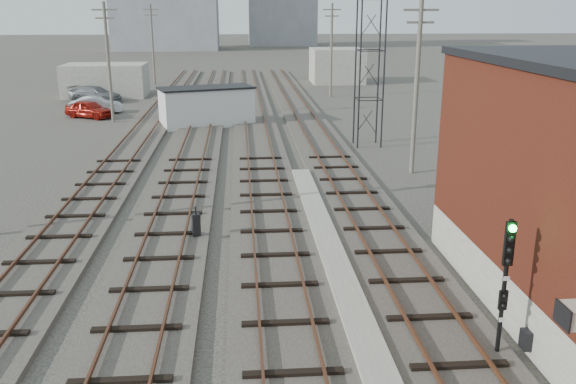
{
  "coord_description": "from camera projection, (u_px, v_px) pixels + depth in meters",
  "views": [
    {
      "loc": [
        -2.61,
        -3.02,
        8.43
      ],
      "look_at": [
        -0.97,
        17.65,
        2.2
      ],
      "focal_mm": 38.0,
      "sensor_mm": 36.0,
      "label": 1
    }
  ],
  "objects": [
    {
      "name": "ground",
      "position": [
        265.0,
        95.0,
        62.79
      ],
      "size": [
        320.0,
        320.0,
        0.0
      ],
      "primitive_type": "plane",
      "color": "#282621",
      "rests_on": "ground"
    },
    {
      "name": "track_right",
      "position": [
        313.0,
        132.0,
        42.9
      ],
      "size": [
        3.2,
        90.0,
        0.39
      ],
      "color": "#332D28",
      "rests_on": "ground"
    },
    {
      "name": "track_mid_right",
      "position": [
        257.0,
        133.0,
        42.6
      ],
      "size": [
        3.2,
        90.0,
        0.39
      ],
      "color": "#332D28",
      "rests_on": "ground"
    },
    {
      "name": "track_mid_left",
      "position": [
        199.0,
        134.0,
        42.29
      ],
      "size": [
        3.2,
        90.0,
        0.39
      ],
      "color": "#332D28",
      "rests_on": "ground"
    },
    {
      "name": "track_left",
      "position": [
        141.0,
        135.0,
        41.99
      ],
      "size": [
        3.2,
        90.0,
        0.39
      ],
      "color": "#332D28",
      "rests_on": "ground"
    },
    {
      "name": "platform_curb",
      "position": [
        345.0,
        288.0,
        18.87
      ],
      "size": [
        0.9,
        28.0,
        0.26
      ],
      "primitive_type": "cube",
      "color": "gray",
      "rests_on": "ground"
    },
    {
      "name": "lattice_tower",
      "position": [
        371.0,
        25.0,
        37.18
      ],
      "size": [
        1.6,
        1.6,
        15.0
      ],
      "color": "black",
      "rests_on": "ground"
    },
    {
      "name": "utility_pole_left_b",
      "position": [
        108.0,
        59.0,
        46.15
      ],
      "size": [
        1.8,
        0.24,
        9.0
      ],
      "color": "#595147",
      "rests_on": "ground"
    },
    {
      "name": "utility_pole_left_c",
      "position": [
        152.0,
        42.0,
        70.01
      ],
      "size": [
        1.8,
        0.24,
        9.0
      ],
      "color": "#595147",
      "rests_on": "ground"
    },
    {
      "name": "utility_pole_right_a",
      "position": [
        417.0,
        83.0,
        31.35
      ],
      "size": [
        1.8,
        0.24,
        9.0
      ],
      "color": "#595147",
      "rests_on": "ground"
    },
    {
      "name": "utility_pole_right_b",
      "position": [
        331.0,
        48.0,
        59.99
      ],
      "size": [
        1.8,
        0.24,
        9.0
      ],
      "color": "#595147",
      "rests_on": "ground"
    },
    {
      "name": "shed_left",
      "position": [
        106.0,
        80.0,
        61.12
      ],
      "size": [
        8.0,
        5.0,
        3.2
      ],
      "primitive_type": "cube",
      "color": "gray",
      "rests_on": "ground"
    },
    {
      "name": "shed_right",
      "position": [
        337.0,
        66.0,
        72.44
      ],
      "size": [
        6.0,
        6.0,
        4.0
      ],
      "primitive_type": "cube",
      "color": "gray",
      "rests_on": "ground"
    },
    {
      "name": "signal_mast",
      "position": [
        505.0,
        281.0,
        14.72
      ],
      "size": [
        0.4,
        0.4,
        3.7
      ],
      "color": "gray",
      "rests_on": "ground"
    },
    {
      "name": "switch_stand",
      "position": [
        196.0,
        226.0,
        22.98
      ],
      "size": [
        0.36,
        0.36,
        1.26
      ],
      "rotation": [
        0.0,
        0.0,
        0.27
      ],
      "color": "black",
      "rests_on": "ground"
    },
    {
      "name": "site_trailer",
      "position": [
        207.0,
        106.0,
        45.6
      ],
      "size": [
        7.51,
        5.0,
        2.91
      ],
      "rotation": [
        0.0,
        0.0,
        0.31
      ],
      "color": "silver",
      "rests_on": "ground"
    },
    {
      "name": "car_red",
      "position": [
        89.0,
        109.0,
        49.09
      ],
      "size": [
        4.41,
        3.44,
        1.41
      ],
      "primitive_type": "imported",
      "rotation": [
        0.0,
        0.0,
        1.07
      ],
      "color": "maroon",
      "rests_on": "ground"
    },
    {
      "name": "car_silver",
      "position": [
        96.0,
        105.0,
        51.25
      ],
      "size": [
        4.37,
        1.92,
        1.4
      ],
      "primitive_type": "imported",
      "rotation": [
        0.0,
        0.0,
        1.68
      ],
      "color": "#B6B9BE",
      "rests_on": "ground"
    },
    {
      "name": "car_grey",
      "position": [
        95.0,
        94.0,
        57.45
      ],
      "size": [
        5.51,
        3.75,
        1.48
      ],
      "primitive_type": "imported",
      "rotation": [
        0.0,
        0.0,
        1.21
      ],
      "color": "slate",
      "rests_on": "ground"
    }
  ]
}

